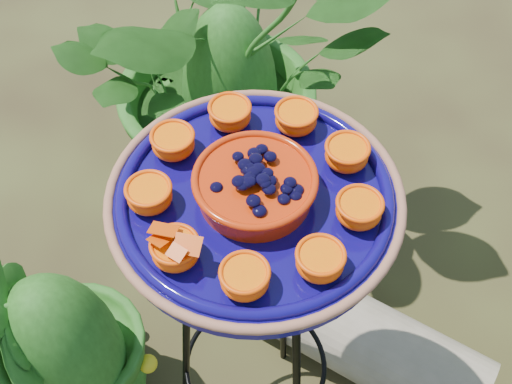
# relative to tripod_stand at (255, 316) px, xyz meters

# --- Properties ---
(tripod_stand) EXTENTS (0.39, 0.39, 0.92)m
(tripod_stand) POSITION_rel_tripod_stand_xyz_m (0.00, 0.00, 0.00)
(tripod_stand) COLOR black
(tripod_stand) RESTS_ON ground
(feeder_dish) EXTENTS (0.55, 0.55, 0.11)m
(feeder_dish) POSITION_rel_tripod_stand_xyz_m (-0.00, -0.00, 0.40)
(feeder_dish) COLOR #0D0755
(feeder_dish) RESTS_ON tripod_stand
(driftwood_log) EXTENTS (0.69, 0.28, 0.22)m
(driftwood_log) POSITION_rel_tripod_stand_xyz_m (0.14, 0.31, -0.45)
(driftwood_log) COLOR gray
(driftwood_log) RESTS_ON ground
(shrub_back_left) EXTENTS (1.18, 1.18, 0.99)m
(shrub_back_left) POSITION_rel_tripod_stand_xyz_m (-0.56, 0.63, -0.06)
(shrub_back_left) COLOR #1E4B14
(shrub_back_left) RESTS_ON ground
(shrub_front_left) EXTENTS (0.40, 0.47, 0.75)m
(shrub_front_left) POSITION_rel_tripod_stand_xyz_m (-0.37, -0.25, -0.18)
(shrub_front_left) COLOR #1E4B14
(shrub_front_left) RESTS_ON ground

